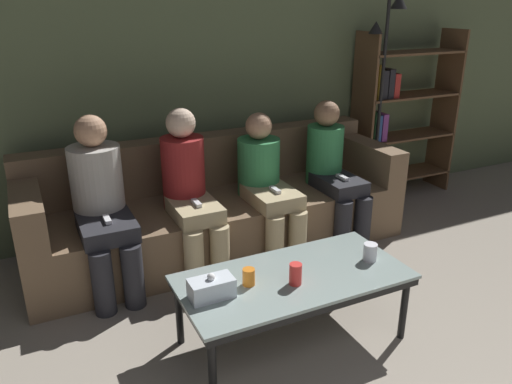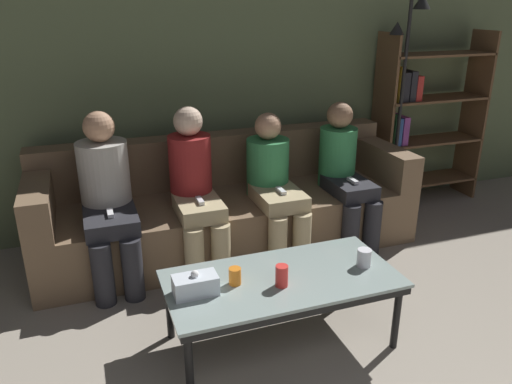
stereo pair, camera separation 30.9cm
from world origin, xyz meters
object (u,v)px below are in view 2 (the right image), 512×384
at_px(couch, 227,208).
at_px(standing_lamp, 404,85).
at_px(cup_near_left, 282,276).
at_px(seated_person_right_end, 344,171).
at_px(seated_person_left_end, 107,195).
at_px(seated_person_mid_left, 195,186).
at_px(cup_near_right, 364,258).
at_px(bookshelf, 418,119).
at_px(coffee_table, 282,284).
at_px(seated_person_mid_right, 273,182).
at_px(tissue_box, 195,285).
at_px(cup_far_center, 235,276).

xyz_separation_m(couch, standing_lamp, (1.58, 0.13, 0.82)).
xyz_separation_m(cup_near_left, seated_person_right_end, (0.97, 1.11, 0.09)).
bearing_deg(seated_person_left_end, seated_person_mid_left, -0.73).
xyz_separation_m(couch, cup_near_left, (-0.10, -1.34, 0.17)).
bearing_deg(seated_person_left_end, seated_person_right_end, -0.56).
relative_size(cup_near_right, seated_person_mid_left, 0.09).
height_order(bookshelf, seated_person_left_end, bookshelf).
height_order(coffee_table, cup_near_right, cup_near_right).
height_order(couch, seated_person_mid_right, seated_person_mid_right).
height_order(bookshelf, seated_person_mid_left, bookshelf).
height_order(coffee_table, cup_near_left, cup_near_left).
xyz_separation_m(couch, seated_person_mid_right, (0.29, -0.23, 0.25)).
relative_size(cup_near_left, tissue_box, 0.52).
bearing_deg(seated_person_left_end, cup_far_center, -62.15).
bearing_deg(seated_person_mid_left, seated_person_mid_right, -1.12).
xyz_separation_m(cup_near_right, cup_far_center, (-0.72, 0.06, -0.01)).
xyz_separation_m(couch, tissue_box, (-0.54, -1.26, 0.16)).
relative_size(coffee_table, cup_near_left, 10.66).
height_order(cup_far_center, tissue_box, tissue_box).
xyz_separation_m(couch, cup_near_right, (0.40, -1.30, 0.16)).
height_order(coffee_table, standing_lamp, standing_lamp).
bearing_deg(standing_lamp, cup_far_center, -144.29).
xyz_separation_m(cup_far_center, standing_lamp, (1.91, 1.37, 0.67)).
xyz_separation_m(coffee_table, seated_person_right_end, (0.94, 1.03, 0.19)).
bearing_deg(cup_near_left, cup_far_center, 155.82).
distance_m(bookshelf, seated_person_right_end, 1.15).
height_order(coffee_table, bookshelf, bookshelf).
distance_m(cup_near_left, seated_person_right_end, 1.48).
height_order(seated_person_left_end, seated_person_mid_left, seated_person_left_end).
relative_size(seated_person_left_end, seated_person_mid_left, 1.01).
bearing_deg(cup_near_right, seated_person_right_end, 66.44).
height_order(coffee_table, cup_far_center, cup_far_center).
height_order(couch, tissue_box, couch).
relative_size(cup_near_left, seated_person_right_end, 0.11).
distance_m(cup_near_left, standing_lamp, 2.33).
bearing_deg(standing_lamp, seated_person_mid_right, -164.50).
distance_m(seated_person_left_end, seated_person_right_end, 1.73).
relative_size(couch, seated_person_mid_right, 2.69).
relative_size(bookshelf, seated_person_right_end, 1.43).
height_order(cup_far_center, seated_person_left_end, seated_person_left_end).
distance_m(cup_far_center, seated_person_mid_right, 1.19).
bearing_deg(tissue_box, seated_person_right_end, 36.47).
relative_size(couch, seated_person_left_end, 2.46).
xyz_separation_m(tissue_box, standing_lamp, (2.12, 1.39, 0.66)).
distance_m(couch, cup_far_center, 1.29).
relative_size(cup_far_center, bookshelf, 0.06).
height_order(cup_near_left, standing_lamp, standing_lamp).
bearing_deg(coffee_table, seated_person_mid_right, 70.82).
height_order(cup_near_left, cup_near_right, cup_near_left).
distance_m(coffee_table, seated_person_mid_right, 1.11).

